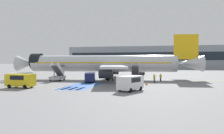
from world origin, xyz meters
TOP-DOWN VIEW (x-y plane):
  - ground_plane at (0.00, 0.00)m, footprint 600.00×600.00m
  - apron_leadline_yellow at (1.29, -0.47)m, footprint 78.17×8.77m
  - apron_stand_patch_blue at (1.29, -14.25)m, footprint 4.79×12.85m
  - apron_walkway_bar_0 at (-1.11, -18.52)m, footprint 0.44×3.60m
  - apron_walkway_bar_1 at (0.09, -18.52)m, footprint 0.44×3.60m
  - apron_walkway_bar_2 at (1.29, -18.52)m, footprint 0.44×3.60m
  - apron_walkway_bar_3 at (2.49, -18.52)m, footprint 0.44×3.60m
  - airliner at (1.90, -0.40)m, footprint 44.97×33.51m
  - boarding_stairs_forward at (-7.68, -5.99)m, footprint 2.71×5.41m
  - boarding_stairs_aft at (9.53, -4.10)m, footprint 2.71×5.41m
  - fuel_tanker at (8.40, 18.98)m, footprint 2.79×9.06m
  - service_van_0 at (-7.50, -19.53)m, footprint 4.56×2.08m
  - service_van_1 at (0.49, -7.54)m, footprint 3.23×5.30m
  - service_van_2 at (10.61, -19.46)m, footprint 3.66×4.79m
  - service_van_3 at (-15.33, -8.70)m, footprint 4.44×5.12m
  - ground_crew_0 at (14.90, -2.58)m, footprint 0.48×0.44m
  - ground_crew_1 at (4.34, -3.42)m, footprint 0.49×0.43m
  - ground_crew_2 at (-0.92, -3.67)m, footprint 0.49×0.39m
  - ground_crew_3 at (13.64, -5.66)m, footprint 0.49×0.39m
  - traffic_cone_0 at (12.38, -10.83)m, footprint 0.48×0.48m
  - traffic_cone_1 at (8.63, -11.11)m, footprint 0.61×0.61m
  - terminal_building at (8.22, 87.55)m, footprint 103.13×12.10m

SIDE VIEW (x-z plane):
  - ground_plane at x=0.00m, z-range 0.00..0.00m
  - apron_leadline_yellow at x=1.29m, z-range 0.00..0.01m
  - apron_stand_patch_blue at x=1.29m, z-range 0.00..0.01m
  - apron_walkway_bar_0 at x=-1.11m, z-range 0.00..0.01m
  - apron_walkway_bar_1 at x=0.09m, z-range 0.00..0.01m
  - apron_walkway_bar_2 at x=1.29m, z-range 0.00..0.01m
  - apron_walkway_bar_3 at x=2.49m, z-range 0.00..0.01m
  - traffic_cone_0 at x=12.38m, z-range 0.00..0.54m
  - traffic_cone_1 at x=8.63m, z-range 0.00..0.68m
  - ground_crew_2 at x=-0.92m, z-range 0.12..1.76m
  - ground_crew_0 at x=14.90m, z-range 0.12..1.79m
  - ground_crew_3 at x=13.64m, z-range 0.13..1.87m
  - boarding_stairs_aft at x=9.53m, z-range -1.07..3.09m
  - boarding_stairs_forward at x=-7.68m, z-range -1.11..3.17m
  - ground_crew_1 at x=4.34m, z-range 0.15..1.98m
  - service_van_3 at x=-15.33m, z-range 0.20..2.06m
  - service_van_1 at x=0.49m, z-range 0.21..2.17m
  - service_van_2 at x=10.61m, z-range 0.21..2.41m
  - service_van_0 at x=-7.50m, z-range 0.22..2.48m
  - fuel_tanker at x=8.40m, z-range 0.00..3.22m
  - airliner at x=1.90m, z-range -1.47..9.10m
  - terminal_building at x=8.22m, z-range 0.00..13.73m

